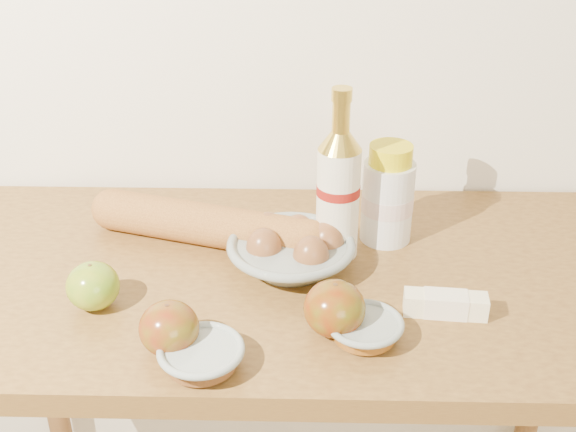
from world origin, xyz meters
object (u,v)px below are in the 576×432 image
object	(u,v)px
table	(288,331)
baguette	(207,225)
cream_bottle	(388,197)
bourbon_bottle	(338,191)
egg_bowl	(292,249)

from	to	relation	value
table	baguette	distance (m)	0.23
cream_bottle	baguette	distance (m)	0.32
bourbon_bottle	table	bearing A→B (deg)	-144.07
table	cream_bottle	distance (m)	0.29
egg_bowl	table	bearing A→B (deg)	-106.11
table	egg_bowl	bearing A→B (deg)	73.89
table	bourbon_bottle	size ratio (longest dim) A/B	4.07
bourbon_bottle	egg_bowl	distance (m)	0.12
egg_bowl	baguette	distance (m)	0.16
egg_bowl	baguette	size ratio (longest dim) A/B	0.59
table	bourbon_bottle	distance (m)	0.26
table	baguette	xyz separation A→B (m)	(-0.14, 0.09, 0.16)
cream_bottle	egg_bowl	world-z (taller)	cream_bottle
egg_bowl	baguette	xyz separation A→B (m)	(-0.15, 0.07, 0.01)
baguette	cream_bottle	bearing A→B (deg)	21.10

